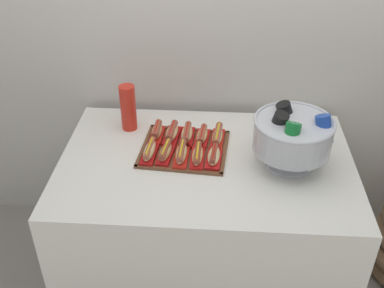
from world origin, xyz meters
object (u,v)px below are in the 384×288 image
at_px(serving_tray, 184,149).
at_px(hot_dog_4, 214,156).
at_px(hot_dog_3, 198,155).
at_px(hot_dog_7, 187,134).
at_px(buffet_table, 205,220).
at_px(hot_dog_0, 150,151).
at_px(punch_bowl, 293,135).
at_px(hot_dog_9, 217,136).
at_px(hot_dog_8, 202,136).
at_px(hot_dog_5, 157,132).
at_px(cup_stack, 128,108).
at_px(hot_dog_6, 172,133).
at_px(hot_dog_2, 181,154).
at_px(hot_dog_1, 165,152).

xyz_separation_m(serving_tray, hot_dog_4, (0.14, -0.09, 0.03)).
distance_m(hot_dog_3, hot_dog_7, 0.18).
xyz_separation_m(buffet_table, serving_tray, (-0.11, 0.08, 0.38)).
distance_m(hot_dog_0, punch_bowl, 0.65).
relative_size(hot_dog_3, hot_dog_9, 0.94).
xyz_separation_m(hot_dog_8, punch_bowl, (0.40, -0.17, 0.13)).
height_order(hot_dog_0, hot_dog_7, hot_dog_7).
bearing_deg(hot_dog_5, hot_dog_9, -4.51).
distance_m(hot_dog_4, cup_stack, 0.52).
xyz_separation_m(hot_dog_6, punch_bowl, (0.55, -0.18, 0.13)).
distance_m(hot_dog_2, hot_dog_5, 0.22).
distance_m(hot_dog_9, cup_stack, 0.47).
xyz_separation_m(serving_tray, hot_dog_7, (0.01, 0.08, 0.03)).
distance_m(hot_dog_9, punch_bowl, 0.39).
relative_size(hot_dog_3, hot_dog_4, 1.09).
relative_size(hot_dog_8, punch_bowl, 0.46).
height_order(serving_tray, hot_dog_0, hot_dog_0).
distance_m(buffet_table, hot_dog_8, 0.44).
bearing_deg(hot_dog_4, hot_dog_9, 85.49).
bearing_deg(hot_dog_1, hot_dog_9, 31.74).
bearing_deg(hot_dog_0, hot_dog_1, -4.51).
bearing_deg(hot_dog_6, buffet_table, -42.96).
distance_m(buffet_table, hot_dog_2, 0.43).
bearing_deg(hot_dog_7, serving_tray, -94.51).
bearing_deg(hot_dog_4, serving_tray, 146.68).
height_order(serving_tray, punch_bowl, punch_bowl).
height_order(hot_dog_1, hot_dog_7, hot_dog_1).
bearing_deg(buffet_table, hot_dog_9, 72.28).
distance_m(hot_dog_2, hot_dog_4, 0.15).
relative_size(serving_tray, hot_dog_4, 2.67).
bearing_deg(hot_dog_6, hot_dog_9, -4.51).
relative_size(buffet_table, cup_stack, 5.71).
bearing_deg(hot_dog_9, buffet_table, -107.72).
xyz_separation_m(hot_dog_0, cup_stack, (-0.14, 0.25, 0.08)).
height_order(hot_dog_0, hot_dog_5, hot_dog_5).
bearing_deg(hot_dog_6, punch_bowl, -17.86).
bearing_deg(hot_dog_4, hot_dog_5, 146.68).
relative_size(hot_dog_8, cup_stack, 0.68).
bearing_deg(hot_dog_6, hot_dog_0, -118.96).
distance_m(hot_dog_0, hot_dog_1, 0.08).
xyz_separation_m(buffet_table, hot_dog_4, (0.03, -0.02, 0.41)).
bearing_deg(hot_dog_5, buffet_table, -34.15).
xyz_separation_m(buffet_table, hot_dog_0, (-0.26, 0.01, 0.41)).
bearing_deg(hot_dog_8, buffet_table, -79.76).
xyz_separation_m(hot_dog_7, hot_dog_8, (0.07, -0.01, -0.00)).
distance_m(hot_dog_1, punch_bowl, 0.58).
bearing_deg(cup_stack, hot_dog_4, -31.94).
distance_m(serving_tray, hot_dog_1, 0.12).
xyz_separation_m(hot_dog_3, hot_dog_9, (0.09, 0.16, 0.00)).
bearing_deg(buffet_table, hot_dog_3, -164.55).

